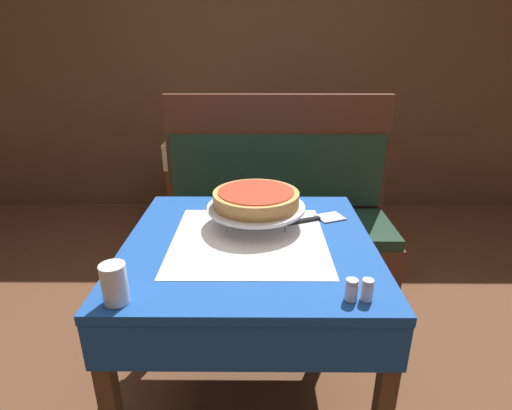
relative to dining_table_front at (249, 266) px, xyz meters
name	(u,v)px	position (x,y,z in m)	size (l,w,h in m)	color
ground_plane	(250,400)	(0.00, 0.00, -0.65)	(14.00, 14.00, 0.00)	brown
dining_table_front	(249,266)	(0.00, 0.00, 0.00)	(0.87, 0.87, 0.76)	#194799
dining_table_rear	(215,151)	(-0.30, 1.73, 0.00)	(0.66, 0.66, 0.77)	beige
booth_bench	(277,239)	(0.15, 0.86, -0.33)	(1.31, 0.53, 1.14)	#4C2819
back_wall_panel	(255,71)	(0.00, 2.27, 0.55)	(6.00, 0.04, 2.40)	brown
pizza_pan_stand	(256,208)	(0.02, 0.12, 0.18)	(0.37, 0.37, 0.08)	#ADADB2
deep_dish_pizza	(256,198)	(0.02, 0.12, 0.22)	(0.32, 0.32, 0.06)	#C68E47
pizza_server	(316,219)	(0.26, 0.17, 0.11)	(0.25, 0.14, 0.01)	#BCBCC1
water_glass_near	(114,284)	(-0.34, -0.37, 0.16)	(0.07, 0.07, 0.11)	silver
salt_shaker	(351,290)	(0.28, -0.36, 0.14)	(0.04, 0.04, 0.06)	silver
pepper_shaker	(367,290)	(0.32, -0.36, 0.14)	(0.03, 0.03, 0.06)	silver
condiment_caddy	(223,130)	(-0.24, 1.77, 0.15)	(0.15, 0.15, 0.14)	black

